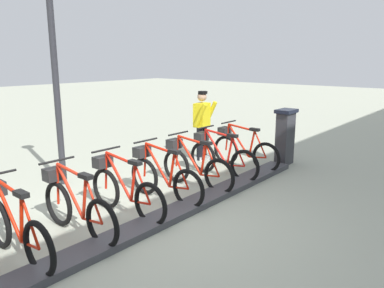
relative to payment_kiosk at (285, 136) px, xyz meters
The scene contains 12 objects.
ground_plane 4.18m from the payment_kiosk, 90.74° to the left, with size 60.00×60.00×0.00m, color #ADB19B.
dock_rail_base 4.17m from the payment_kiosk, 90.74° to the left, with size 0.44×7.65×0.10m, color #47474C.
payment_kiosk is the anchor object (origin of this frame).
bike_docked_0 1.09m from the payment_kiosk, 57.56° to the left, with size 1.72×0.54×1.02m.
bike_docked_1 1.86m from the payment_kiosk, 71.97° to the left, with size 1.72×0.54×1.02m.
bike_docked_2 2.69m from the payment_kiosk, 77.66° to the left, with size 1.72×0.54×1.02m.
bike_docked_3 3.52m from the payment_kiosk, 80.64° to the left, with size 1.72×0.54×1.02m.
bike_docked_4 4.37m from the payment_kiosk, 82.47° to the left, with size 1.72×0.54×1.02m.
bike_docked_5 5.22m from the payment_kiosk, 83.70° to the left, with size 1.72×0.54×1.02m.
bike_docked_6 6.07m from the payment_kiosk, 84.59° to the left, with size 1.72×0.54×1.02m.
worker_near_rack 1.95m from the payment_kiosk, 29.45° to the left, with size 0.49×0.67×1.66m.
lamp_post 5.22m from the payment_kiosk, 56.81° to the left, with size 0.32×0.32×3.83m.
Camera 1 is at (-3.73, 3.77, 2.41)m, focal length 35.23 mm.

